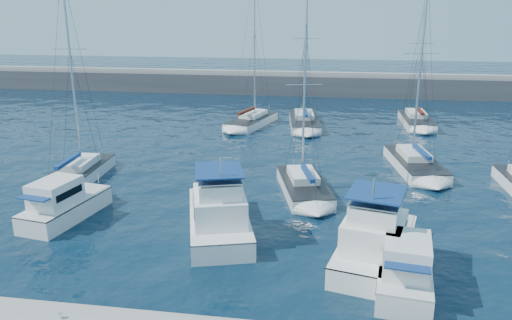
# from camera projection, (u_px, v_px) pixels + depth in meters

# --- Properties ---
(ground) EXTENTS (220.00, 220.00, 0.00)m
(ground) POSITION_uv_depth(u_px,v_px,m) (281.00, 232.00, 30.02)
(ground) COLOR black
(ground) RESTS_ON ground
(breakwater) EXTENTS (160.00, 6.00, 4.45)m
(breakwater) POSITION_uv_depth(u_px,v_px,m) (316.00, 87.00, 78.89)
(breakwater) COLOR #424244
(breakwater) RESTS_ON ground
(dock_cleat_near_port) EXTENTS (0.16, 0.16, 0.25)m
(dock_cleat_near_port) POSITION_uv_depth(u_px,v_px,m) (60.00, 316.00, 20.58)
(dock_cleat_near_port) COLOR silver
(dock_cleat_near_port) RESTS_ON dock
(motor_yacht_port_outer) EXTENTS (3.53, 6.76, 3.20)m
(motor_yacht_port_outer) POSITION_uv_depth(u_px,v_px,m) (63.00, 206.00, 31.54)
(motor_yacht_port_outer) COLOR silver
(motor_yacht_port_outer) RESTS_ON ground
(motor_yacht_port_inner) EXTENTS (5.76, 9.24, 4.69)m
(motor_yacht_port_inner) POSITION_uv_depth(u_px,v_px,m) (219.00, 216.00, 29.50)
(motor_yacht_port_inner) COLOR white
(motor_yacht_port_inner) RESTS_ON ground
(motor_yacht_stbd_inner) EXTENTS (5.24, 8.57, 4.69)m
(motor_yacht_stbd_inner) POSITION_uv_depth(u_px,v_px,m) (375.00, 243.00, 26.04)
(motor_yacht_stbd_inner) COLOR white
(motor_yacht_stbd_inner) RESTS_ON ground
(motor_yacht_stbd_outer) EXTENTS (3.25, 6.45, 3.20)m
(motor_yacht_stbd_outer) POSITION_uv_depth(u_px,v_px,m) (405.00, 271.00, 23.69)
(motor_yacht_stbd_outer) COLOR silver
(motor_yacht_stbd_outer) RESTS_ON ground
(sailboat_mid_a) EXTENTS (3.58, 8.59, 16.09)m
(sailboat_mid_a) POSITION_uv_depth(u_px,v_px,m) (78.00, 173.00, 39.10)
(sailboat_mid_a) COLOR white
(sailboat_mid_a) RESTS_ON ground
(sailboat_mid_c) EXTENTS (4.76, 8.18, 12.40)m
(sailboat_mid_c) POSITION_uv_depth(u_px,v_px,m) (304.00, 187.00, 36.18)
(sailboat_mid_c) COLOR white
(sailboat_mid_c) RESTS_ON ground
(sailboat_mid_d) EXTENTS (4.42, 9.27, 15.16)m
(sailboat_mid_d) POSITION_uv_depth(u_px,v_px,m) (415.00, 163.00, 41.64)
(sailboat_mid_d) COLOR silver
(sailboat_mid_d) RESTS_ON ground
(sailboat_back_a) EXTENTS (5.26, 9.30, 17.24)m
(sailboat_back_a) POSITION_uv_depth(u_px,v_px,m) (252.00, 121.00, 57.40)
(sailboat_back_a) COLOR white
(sailboat_back_a) RESTS_ON ground
(sailboat_back_b) EXTENTS (4.29, 10.02, 15.66)m
(sailboat_back_b) POSITION_uv_depth(u_px,v_px,m) (304.00, 122.00, 57.11)
(sailboat_back_b) COLOR silver
(sailboat_back_b) RESTS_ON ground
(sailboat_back_c) EXTENTS (3.24, 8.79, 14.70)m
(sailboat_back_c) POSITION_uv_depth(u_px,v_px,m) (416.00, 120.00, 57.70)
(sailboat_back_c) COLOR white
(sailboat_back_c) RESTS_ON ground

